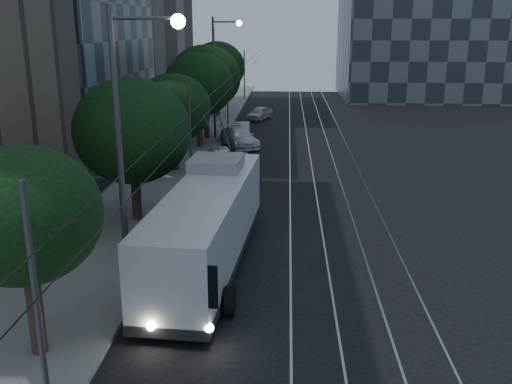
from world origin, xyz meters
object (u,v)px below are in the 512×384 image
object	(u,v)px
car_white_a	(221,158)
car_white_c	(241,131)
pickup_silver	(235,166)
streetlamp_near	(131,132)
streetlamp_far	(219,67)
car_white_d	(259,113)
car_white_b	(239,137)
trolleybus	(208,224)

from	to	relation	value
car_white_a	car_white_c	bearing A→B (deg)	72.61
car_white_a	pickup_silver	bearing A→B (deg)	-77.64
streetlamp_near	streetlamp_far	size ratio (longest dim) A/B	1.00
pickup_silver	streetlamp_near	distance (m)	17.33
car_white_c	streetlamp_far	bearing A→B (deg)	-170.62
car_white_d	streetlamp_far	world-z (taller)	streetlamp_far
car_white_a	car_white_d	distance (m)	19.88
pickup_silver	car_white_a	distance (m)	2.56
car_white_b	car_white_d	distance (m)	12.95
car_white_d	pickup_silver	bearing A→B (deg)	-69.53
car_white_a	car_white_c	world-z (taller)	car_white_a
pickup_silver	car_white_b	size ratio (longest dim) A/B	1.06
car_white_b	trolleybus	bearing A→B (deg)	-112.63
car_white_a	streetlamp_near	world-z (taller)	streetlamp_near
pickup_silver	trolleybus	bearing A→B (deg)	-102.33
pickup_silver	streetlamp_near	world-z (taller)	streetlamp_near
trolleybus	car_white_a	world-z (taller)	trolleybus
car_white_b	streetlamp_far	xyz separation A→B (m)	(-1.78, 2.68, 5.10)
car_white_a	car_white_c	xyz separation A→B (m)	(0.51, 9.97, -0.05)
car_white_c	streetlamp_near	size ratio (longest dim) A/B	0.42
car_white_b	streetlamp_near	xyz separation A→B (m)	(-1.18, -25.67, 5.10)
car_white_a	streetlamp_far	xyz separation A→B (m)	(-1.17, 9.59, 5.11)
car_white_d	car_white_c	bearing A→B (deg)	-74.45
trolleybus	streetlamp_far	bearing A→B (deg)	99.76
trolleybus	car_white_b	bearing A→B (deg)	95.92
car_white_b	pickup_silver	bearing A→B (deg)	-111.03
car_white_a	streetlamp_near	xyz separation A→B (m)	(-0.57, -18.76, 5.10)
streetlamp_far	streetlamp_near	bearing A→B (deg)	-88.79
car_white_a	streetlamp_far	world-z (taller)	streetlamp_far
car_white_b	streetlamp_near	world-z (taller)	streetlamp_near
car_white_b	car_white_c	bearing A→B (deg)	67.37
car_white_a	car_white_c	distance (m)	9.98
trolleybus	car_white_b	world-z (taller)	trolleybus
car_white_a	streetlamp_near	size ratio (longest dim) A/B	0.43
car_white_c	car_white_b	bearing A→B (deg)	-91.55
car_white_c	streetlamp_far	world-z (taller)	streetlamp_far
car_white_b	streetlamp_far	size ratio (longest dim) A/B	0.51
trolleybus	car_white_b	size ratio (longest dim) A/B	2.52
pickup_silver	car_white_c	distance (m)	12.27
car_white_b	streetlamp_near	bearing A→B (deg)	-117.08
streetlamp_far	pickup_silver	bearing A→B (deg)	-78.91
car_white_c	streetlamp_far	distance (m)	5.43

